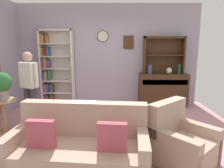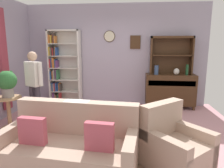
{
  "view_description": "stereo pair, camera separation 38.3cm",
  "coord_description": "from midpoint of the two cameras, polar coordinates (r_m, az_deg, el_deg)",
  "views": [
    {
      "loc": [
        0.12,
        -3.69,
        1.71
      ],
      "look_at": [
        0.1,
        0.2,
        0.95
      ],
      "focal_mm": 32.79,
      "sensor_mm": 36.0,
      "label": 1
    },
    {
      "loc": [
        0.51,
        -3.67,
        1.71
      ],
      "look_at": [
        0.1,
        0.2,
        0.95
      ],
      "focal_mm": 32.79,
      "sensor_mm": 36.0,
      "label": 2
    }
  ],
  "objects": [
    {
      "name": "vase_tall",
      "position": [
        5.56,
        8.61,
        4.01
      ],
      "size": [
        0.11,
        0.11,
        0.24
      ],
      "primitive_type": "cylinder",
      "color": "#33476B",
      "rests_on": "sideboard"
    },
    {
      "name": "vase_round",
      "position": [
        5.67,
        13.8,
        3.59
      ],
      "size": [
        0.15,
        0.15,
        0.17
      ],
      "primitive_type": "ellipsoid",
      "color": "beige",
      "rests_on": "sideboard"
    },
    {
      "name": "couch_floral",
      "position": [
        2.95,
        -12.77,
        -17.5
      ],
      "size": [
        1.87,
        1.01,
        0.9
      ],
      "color": "tan",
      "rests_on": "ground_plane"
    },
    {
      "name": "ground_plane",
      "position": [
        4.08,
        -4.24,
        -13.95
      ],
      "size": [
        5.4,
        4.6,
        0.02
      ],
      "primitive_type": "cube",
      "color": "#C68C93"
    },
    {
      "name": "wall_back",
      "position": [
        5.83,
        -2.77,
        8.02
      ],
      "size": [
        5.0,
        0.09,
        2.8
      ],
      "color": "#A399AD",
      "rests_on": "ground_plane"
    },
    {
      "name": "potted_plant_small",
      "position": [
        4.37,
        -25.08,
        -10.74
      ],
      "size": [
        0.2,
        0.2,
        0.28
      ],
      "color": "#AD6B4C",
      "rests_on": "ground_plane"
    },
    {
      "name": "book_stack",
      "position": [
        3.73,
        -9.73,
        -8.49
      ],
      "size": [
        0.21,
        0.17,
        0.1
      ],
      "color": "#B22D33",
      "rests_on": "coffee_table"
    },
    {
      "name": "bottle_wine",
      "position": [
        5.71,
        16.42,
        4.03
      ],
      "size": [
        0.07,
        0.07,
        0.27
      ],
      "primitive_type": "cylinder",
      "color": "#194223",
      "rests_on": "sideboard"
    },
    {
      "name": "person_reading",
      "position": [
        4.66,
        -24.29,
        0.14
      ],
      "size": [
        0.5,
        0.33,
        1.56
      ],
      "color": "#38333D",
      "rests_on": "ground_plane"
    },
    {
      "name": "plant_stand",
      "position": [
        4.58,
        -30.18,
        -6.97
      ],
      "size": [
        0.52,
        0.52,
        0.67
      ],
      "color": "#A87F56",
      "rests_on": "ground_plane"
    },
    {
      "name": "sideboard_hutch",
      "position": [
        5.78,
        12.38,
        9.3
      ],
      "size": [
        1.1,
        0.26,
        1.0
      ],
      "color": "#422816",
      "rests_on": "sideboard"
    },
    {
      "name": "area_rug",
      "position": [
        3.79,
        -1.48,
        -15.71
      ],
      "size": [
        2.28,
        2.05,
        0.01
      ],
      "primitive_type": "cube",
      "color": "#846651",
      "rests_on": "ground_plane"
    },
    {
      "name": "bookshelf",
      "position": [
        5.95,
        -17.58,
        3.89
      ],
      "size": [
        0.9,
        0.3,
        2.1
      ],
      "color": "silver",
      "rests_on": "ground_plane"
    },
    {
      "name": "potted_plant_large",
      "position": [
        4.47,
        -30.67,
        0.02
      ],
      "size": [
        0.38,
        0.38,
        0.53
      ],
      "color": "gray",
      "rests_on": "plant_stand"
    },
    {
      "name": "armchair_floral",
      "position": [
        3.19,
        15.29,
        -15.84
      ],
      "size": [
        1.08,
        1.08,
        0.88
      ],
      "color": "tan",
      "rests_on": "ground_plane"
    },
    {
      "name": "coffee_table",
      "position": [
        3.79,
        -9.3,
        -10.09
      ],
      "size": [
        0.8,
        0.5,
        0.42
      ],
      "color": "#422816",
      "rests_on": "ground_plane"
    },
    {
      "name": "sideboard",
      "position": [
        5.79,
        12.17,
        -1.17
      ],
      "size": [
        1.3,
        0.45,
        0.92
      ],
      "color": "#422816",
      "rests_on": "ground_plane"
    }
  ]
}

